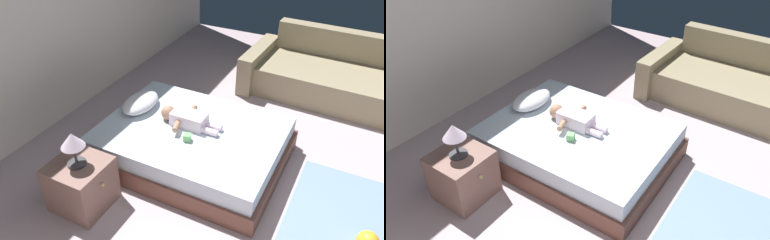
# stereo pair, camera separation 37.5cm
# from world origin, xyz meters

# --- Properties ---
(ground_plane) EXTENTS (8.00, 8.00, 0.00)m
(ground_plane) POSITION_xyz_m (0.00, 0.00, 0.00)
(ground_plane) COLOR #B09BA1
(wall_behind_bed) EXTENTS (8.00, 0.12, 2.80)m
(wall_behind_bed) POSITION_xyz_m (0.00, 3.00, 1.40)
(wall_behind_bed) COLOR silver
(wall_behind_bed) RESTS_ON ground_plane
(bed) EXTENTS (1.43, 1.87, 0.38)m
(bed) POSITION_xyz_m (0.24, 1.16, 0.19)
(bed) COLOR brown
(bed) RESTS_ON ground_plane
(pillow) EXTENTS (0.52, 0.32, 0.14)m
(pillow) POSITION_xyz_m (0.32, 1.84, 0.45)
(pillow) COLOR silver
(pillow) RESTS_ON bed
(baby) EXTENTS (0.49, 0.66, 0.15)m
(baby) POSITION_xyz_m (0.27, 1.25, 0.45)
(baby) COLOR white
(baby) RESTS_ON bed
(toothbrush) EXTENTS (0.03, 0.14, 0.02)m
(toothbrush) POSITION_xyz_m (0.48, 1.31, 0.39)
(toothbrush) COLOR #B12EAF
(toothbrush) RESTS_ON bed
(couch) EXTENTS (1.26, 2.23, 0.78)m
(couch) POSITION_xyz_m (2.31, 0.13, 0.26)
(couch) COLOR gray
(couch) RESTS_ON ground_plane
(nightstand) EXTENTS (0.47, 0.50, 0.47)m
(nightstand) POSITION_xyz_m (-0.80, 1.74, 0.23)
(nightstand) COLOR #7F5C51
(nightstand) RESTS_ON ground_plane
(lamp) EXTENTS (0.20, 0.20, 0.32)m
(lamp) POSITION_xyz_m (-0.80, 1.74, 0.70)
(lamp) COLOR #333338
(lamp) RESTS_ON nightstand
(rug) EXTENTS (1.34, 1.09, 0.01)m
(rug) POSITION_xyz_m (0.07, -0.49, 0.00)
(rug) COLOR #708BA9
(rug) RESTS_ON ground_plane
(toy_block) EXTENTS (0.09, 0.09, 0.07)m
(toy_block) POSITION_xyz_m (0.03, 1.11, 0.42)
(toy_block) COLOR #71BC6C
(toy_block) RESTS_ON bed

